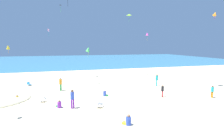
# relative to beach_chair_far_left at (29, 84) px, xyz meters

# --- Properties ---
(ground_plane) EXTENTS (120.00, 120.00, 0.00)m
(ground_plane) POSITION_rel_beach_chair_far_left_xyz_m (10.30, -2.79, -0.26)
(ground_plane) COLOR beige
(ocean_water) EXTENTS (120.00, 60.00, 0.05)m
(ocean_water) POSITION_rel_beach_chair_far_left_xyz_m (10.30, 43.55, -0.24)
(ocean_water) COLOR teal
(ocean_water) RESTS_ON ground_plane
(beach_chair_far_left) EXTENTS (0.81, 0.81, 0.58)m
(beach_chair_far_left) POSITION_rel_beach_chair_far_left_xyz_m (0.00, 0.00, 0.00)
(beach_chair_far_left) COLOR #2370B2
(beach_chair_far_left) RESTS_ON ground_plane
(beach_chair_near_camera) EXTENTS (0.67, 0.53, 0.59)m
(beach_chair_near_camera) POSITION_rel_beach_chair_far_left_xyz_m (2.84, -8.41, 0.00)
(beach_chair_near_camera) COLOR white
(beach_chair_near_camera) RESTS_ON ground_plane
(beach_chair_far_right) EXTENTS (0.77, 0.82, 0.58)m
(beach_chair_far_right) POSITION_rel_beach_chair_far_left_xyz_m (8.10, -11.42, -0.01)
(beach_chair_far_right) COLOR white
(beach_chair_far_right) RESTS_ON ground_plane
(person_0) EXTENTS (0.55, 0.58, 0.66)m
(person_0) POSITION_rel_beach_chair_far_left_xyz_m (0.10, -7.34, -0.02)
(person_0) COLOR yellow
(person_0) RESTS_ON ground_plane
(person_1) EXTENTS (0.72, 0.71, 0.83)m
(person_1) POSITION_rel_beach_chair_far_left_xyz_m (9.34, -15.58, 0.04)
(person_1) COLOR blue
(person_1) RESTS_ON ground_plane
(person_2) EXTENTS (0.40, 0.40, 1.42)m
(person_2) POSITION_rel_beach_chair_far_left_xyz_m (15.48, -10.16, 0.56)
(person_2) COLOR red
(person_2) RESTS_ON ground_plane
(person_3) EXTENTS (0.47, 0.47, 1.71)m
(person_3) POSITION_rel_beach_chair_far_left_xyz_m (17.62, -5.16, 0.73)
(person_3) COLOR #19ADB2
(person_3) RESTS_ON ground_plane
(person_4) EXTENTS (0.45, 0.45, 1.71)m
(person_4) POSITION_rel_beach_chair_far_left_xyz_m (4.45, -4.21, 0.73)
(person_4) COLOR green
(person_4) RESTS_ON ground_plane
(person_5) EXTENTS (0.28, 0.28, 1.37)m
(person_5) POSITION_rel_beach_chair_far_left_xyz_m (20.66, -11.83, 0.53)
(person_5) COLOR orange
(person_5) RESTS_ON ground_plane
(person_6) EXTENTS (0.62, 0.70, 0.78)m
(person_6) POSITION_rel_beach_chair_far_left_xyz_m (4.41, -10.57, 0.03)
(person_6) COLOR purple
(person_6) RESTS_ON ground_plane
(person_7) EXTENTS (0.66, 0.49, 0.74)m
(person_7) POSITION_rel_beach_chair_far_left_xyz_m (9.38, -8.05, 0.01)
(person_7) COLOR blue
(person_7) RESTS_ON ground_plane
(person_8) EXTENTS (0.45, 0.45, 1.77)m
(person_8) POSITION_rel_beach_chair_far_left_xyz_m (5.62, -11.07, 0.76)
(person_8) COLOR purple
(person_8) RESTS_ON ground_plane
(kite_black) EXTENTS (0.43, 0.44, 1.24)m
(kite_black) POSITION_rel_beach_chair_far_left_xyz_m (4.71, 4.23, 12.13)
(kite_black) COLOR black
(kite_yellow) EXTENTS (0.70, 0.83, 1.39)m
(kite_yellow) POSITION_rel_beach_chair_far_left_xyz_m (-3.65, 4.63, 5.23)
(kite_yellow) COLOR yellow
(kite_magenta) EXTENTS (0.59, 0.66, 1.54)m
(kite_magenta) POSITION_rel_beach_chair_far_left_xyz_m (20.04, 3.01, 7.61)
(kite_magenta) COLOR #DB3DA8
(kite_orange) EXTENTS (0.69, 0.56, 0.98)m
(kite_orange) POSITION_rel_beach_chair_far_left_xyz_m (23.00, -9.13, 9.36)
(kite_orange) COLOR orange
(kite_lime) EXTENTS (0.92, 0.86, 1.48)m
(kite_lime) POSITION_rel_beach_chair_far_left_xyz_m (16.95, 4.45, 11.17)
(kite_lime) COLOR #99DB33
(kite_green) EXTENTS (1.19, 1.14, 2.03)m
(kite_green) POSITION_rel_beach_chair_far_left_xyz_m (9.23, 4.76, 4.79)
(kite_green) COLOR green
(kite_pink) EXTENTS (0.47, 0.79, 1.79)m
(kite_pink) POSITION_rel_beach_chair_far_left_xyz_m (1.68, 16.20, 8.93)
(kite_pink) COLOR pink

